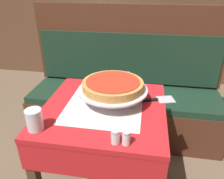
# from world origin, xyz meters

# --- Properties ---
(dining_table_front) EXTENTS (0.71, 0.71, 0.75)m
(dining_table_front) POSITION_xyz_m (0.00, 0.00, 0.63)
(dining_table_front) COLOR red
(dining_table_front) RESTS_ON ground_plane
(dining_table_rear) EXTENTS (0.65, 0.65, 0.75)m
(dining_table_rear) POSITION_xyz_m (-0.34, 1.69, 0.64)
(dining_table_rear) COLOR beige
(dining_table_rear) RESTS_ON ground_plane
(booth_bench) EXTENTS (1.79, 0.53, 1.22)m
(booth_bench) POSITION_xyz_m (0.04, 0.79, 0.34)
(booth_bench) COLOR #4C2819
(booth_bench) RESTS_ON ground_plane
(pizza_pan_stand) EXTENTS (0.41, 0.41, 0.09)m
(pizza_pan_stand) POSITION_xyz_m (0.04, 0.07, 0.82)
(pizza_pan_stand) COLOR #ADADB2
(pizza_pan_stand) RESTS_ON dining_table_front
(deep_dish_pizza) EXTENTS (0.36, 0.36, 0.05)m
(deep_dish_pizza) POSITION_xyz_m (0.04, 0.07, 0.86)
(deep_dish_pizza) COLOR #C68E47
(deep_dish_pizza) RESTS_ON pizza_pan_stand
(pizza_server) EXTENTS (0.28, 0.13, 0.01)m
(pizza_server) POSITION_xyz_m (0.29, 0.12, 0.75)
(pizza_server) COLOR #BCBCC1
(pizza_server) RESTS_ON dining_table_front
(water_glass_near) EXTENTS (0.08, 0.08, 0.11)m
(water_glass_near) POSITION_xyz_m (-0.29, -0.27, 0.80)
(water_glass_near) COLOR silver
(water_glass_near) RESTS_ON dining_table_front
(salt_shaker) EXTENTS (0.04, 0.04, 0.07)m
(salt_shaker) POSITION_xyz_m (0.11, -0.30, 0.78)
(salt_shaker) COLOR silver
(salt_shaker) RESTS_ON dining_table_front
(pepper_shaker) EXTENTS (0.04, 0.04, 0.07)m
(pepper_shaker) POSITION_xyz_m (0.16, -0.30, 0.78)
(pepper_shaker) COLOR silver
(pepper_shaker) RESTS_ON dining_table_front
(napkin_holder) EXTENTS (0.10, 0.05, 0.09)m
(napkin_holder) POSITION_xyz_m (0.07, 0.31, 0.79)
(napkin_holder) COLOR #B2B2B7
(napkin_holder) RESTS_ON dining_table_front
(condiment_caddy) EXTENTS (0.12, 0.12, 0.15)m
(condiment_caddy) POSITION_xyz_m (-0.37, 1.64, 0.79)
(condiment_caddy) COLOR black
(condiment_caddy) RESTS_ON dining_table_rear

